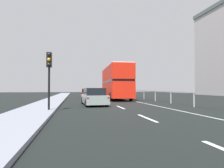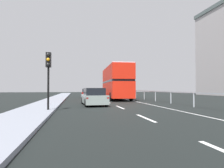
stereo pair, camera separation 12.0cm
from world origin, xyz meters
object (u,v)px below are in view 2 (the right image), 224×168
double_decker_bus_red (116,82)px  sedan_car_ahead (87,93)px  hatchback_car_near (94,97)px  traffic_signal_pole (48,67)px

double_decker_bus_red → sedan_car_ahead: double_decker_bus_red is taller
hatchback_car_near → sedan_car_ahead: 14.88m
double_decker_bus_red → sedan_car_ahead: bearing=119.0°
hatchback_car_near → sedan_car_ahead: hatchback_car_near is taller
double_decker_bus_red → hatchback_car_near: (-3.71, -8.18, -1.60)m
traffic_signal_pole → sedan_car_ahead: traffic_signal_pole is taller
double_decker_bus_red → hatchback_car_near: size_ratio=2.25×
hatchback_car_near → traffic_signal_pole: bearing=-129.7°
hatchback_car_near → traffic_signal_pole: size_ratio=1.31×
double_decker_bus_red → hatchback_car_near: bearing=-112.0°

